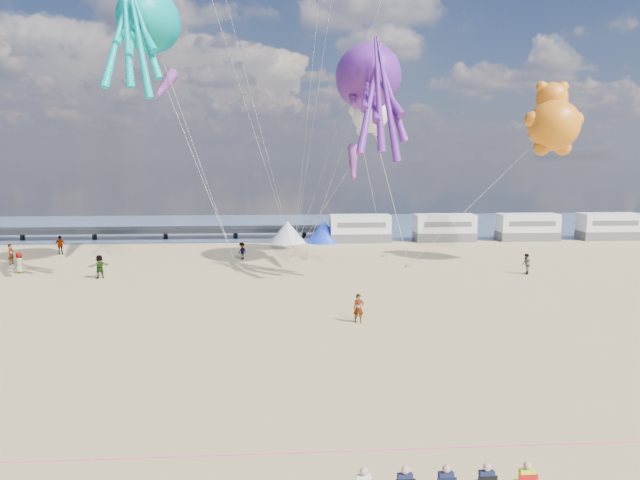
{
  "coord_description": "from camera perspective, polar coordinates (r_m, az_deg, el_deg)",
  "views": [
    {
      "loc": [
        -2.41,
        -21.97,
        9.37
      ],
      "look_at": [
        -0.61,
        6.0,
        5.25
      ],
      "focal_mm": 32.0,
      "sensor_mm": 36.0,
      "label": 1
    }
  ],
  "objects": [
    {
      "name": "beachgoer_1",
      "position": [
        48.55,
        19.91,
        -2.27
      ],
      "size": [
        0.7,
        0.92,
        1.68
      ],
      "primitive_type": "imported",
      "rotation": [
        0.0,
        0.0,
        4.49
      ],
      "color": "#7F6659",
      "rests_on": "ground"
    },
    {
      "name": "beachgoer_0",
      "position": [
        52.11,
        -27.86,
        -2.03
      ],
      "size": [
        0.69,
        0.53,
        1.7
      ],
      "primitive_type": "imported",
      "rotation": [
        0.0,
        0.0,
        2.93
      ],
      "color": "#7F6659",
      "rests_on": "ground"
    },
    {
      "name": "kite_teddy_orange",
      "position": [
        51.9,
        22.32,
        10.57
      ],
      "size": [
        6.5,
        6.32,
        7.23
      ],
      "primitive_type": null,
      "rotation": [
        0.0,
        0.0,
        -0.36
      ],
      "color": "orange"
    },
    {
      "name": "beachgoer_4",
      "position": [
        47.37,
        -21.18,
        -2.49
      ],
      "size": [
        1.1,
        1.05,
        1.84
      ],
      "primitive_type": "imported",
      "rotation": [
        0.0,
        0.0,
        3.87
      ],
      "color": "#7F6659",
      "rests_on": "ground"
    },
    {
      "name": "tent_white",
      "position": [
        62.51,
        -3.28,
        0.84
      ],
      "size": [
        4.0,
        4.0,
        2.4
      ],
      "primitive_type": "cone",
      "color": "white",
      "rests_on": "ground"
    },
    {
      "name": "windsock_mid",
      "position": [
        46.27,
        3.21,
        14.36
      ],
      "size": [
        1.32,
        5.77,
        5.72
      ],
      "primitive_type": null,
      "rotation": [
        0.0,
        0.0,
        -0.06
      ],
      "color": "red"
    },
    {
      "name": "beachgoer_2",
      "position": [
        52.73,
        -7.82,
        -1.09
      ],
      "size": [
        0.94,
        0.97,
        1.57
      ],
      "primitive_type": "imported",
      "rotation": [
        0.0,
        0.0,
        4.05
      ],
      "color": "#7F6659",
      "rests_on": "ground"
    },
    {
      "name": "sandbag_e",
      "position": [
        53.55,
        -2.64,
        -1.61
      ],
      "size": [
        0.5,
        0.35,
        0.22
      ],
      "primitive_type": "cube",
      "color": "gray",
      "rests_on": "ground"
    },
    {
      "name": "ground",
      "position": [
        24.01,
        2.45,
        -14.62
      ],
      "size": [
        120.0,
        120.0,
        0.0
      ],
      "primitive_type": "plane",
      "color": "tan",
      "rests_on": "ground"
    },
    {
      "name": "windsock_left",
      "position": [
        52.13,
        -15.23,
        14.75
      ],
      "size": [
        1.19,
        7.75,
        7.74
      ],
      "primitive_type": null,
      "rotation": [
        0.0,
        0.0,
        0.01
      ],
      "color": "red"
    },
    {
      "name": "tent_blue",
      "position": [
        62.66,
        0.38,
        0.87
      ],
      "size": [
        4.0,
        4.0,
        2.4
      ],
      "primitive_type": "cone",
      "color": "#1933CC",
      "rests_on": "ground"
    },
    {
      "name": "kite_panda",
      "position": [
        52.9,
        5.02,
        12.4
      ],
      "size": [
        4.6,
        4.41,
        5.66
      ],
      "primitive_type": null,
      "rotation": [
        0.0,
        0.0,
        0.17
      ],
      "color": "white"
    },
    {
      "name": "beachgoer_5",
      "position": [
        56.66,
        -28.51,
        -1.25
      ],
      "size": [
        0.67,
        1.73,
        1.82
      ],
      "primitive_type": "imported",
      "rotation": [
        0.0,
        0.0,
        1.49
      ],
      "color": "#7F6659",
      "rests_on": "ground"
    },
    {
      "name": "standing_person",
      "position": [
        32.59,
        3.88,
        -6.85
      ],
      "size": [
        0.63,
        0.44,
        1.66
      ],
      "primitive_type": "imported",
      "rotation": [
        0.0,
        0.0,
        -0.08
      ],
      "color": "tan",
      "rests_on": "ground"
    },
    {
      "name": "sandbag_d",
      "position": [
        53.98,
        6.5,
        -1.57
      ],
      "size": [
        0.5,
        0.35,
        0.22
      ],
      "primitive_type": "cube",
      "color": "gray",
      "rests_on": "ground"
    },
    {
      "name": "sandbag_c",
      "position": [
        49.23,
        8.92,
        -2.58
      ],
      "size": [
        0.5,
        0.35,
        0.22
      ],
      "primitive_type": "cube",
      "color": "gray",
      "rests_on": "ground"
    },
    {
      "name": "water",
      "position": [
        77.57,
        -1.88,
        1.43
      ],
      "size": [
        120.0,
        120.0,
        0.0
      ],
      "primitive_type": "plane",
      "color": "#3E5576",
      "rests_on": "ground"
    },
    {
      "name": "beachgoer_3",
      "position": [
        60.23,
        -24.52,
        -0.47
      ],
      "size": [
        1.24,
        0.79,
        1.83
      ],
      "primitive_type": "imported",
      "rotation": [
        0.0,
        0.0,
        3.24
      ],
      "color": "#7F6659",
      "rests_on": "ground"
    },
    {
      "name": "motorhome_1",
      "position": [
        64.99,
        12.34,
        1.21
      ],
      "size": [
        6.6,
        2.5,
        3.0
      ],
      "primitive_type": "cube",
      "color": "silver",
      "rests_on": "ground"
    },
    {
      "name": "windsock_right",
      "position": [
        46.56,
        3.34,
        7.71
      ],
      "size": [
        1.44,
        5.22,
        5.16
      ],
      "primitive_type": null,
      "rotation": [
        0.0,
        0.0,
        -0.11
      ],
      "color": "red"
    },
    {
      "name": "sandbag_a",
      "position": [
        50.5,
        -8.46,
        -2.3
      ],
      "size": [
        0.5,
        0.35,
        0.22
      ],
      "primitive_type": "cube",
      "color": "gray",
      "rests_on": "ground"
    },
    {
      "name": "sandbag_b",
      "position": [
        52.15,
        -1.57,
        -1.87
      ],
      "size": [
        0.5,
        0.35,
        0.22
      ],
      "primitive_type": "cube",
      "color": "gray",
      "rests_on": "ground"
    },
    {
      "name": "motorhome_0",
      "position": [
        63.03,
        4.01,
        1.17
      ],
      "size": [
        6.6,
        2.5,
        3.0
      ],
      "primitive_type": "cube",
      "color": "silver",
      "rests_on": "ground"
    },
    {
      "name": "kite_octopus_purple",
      "position": [
        47.72,
        4.82,
        15.95
      ],
      "size": [
        6.33,
        10.98,
        11.8
      ],
      "primitive_type": null,
      "rotation": [
        0.0,
        0.0,
        0.19
      ],
      "color": "#5E1F8B"
    },
    {
      "name": "kite_octopus_teal",
      "position": [
        48.37,
        -16.73,
        20.24
      ],
      "size": [
        7.28,
        10.63,
        11.18
      ],
      "primitive_type": null,
      "rotation": [
        0.0,
        0.0,
        0.35
      ],
      "color": "#00A39D"
    },
    {
      "name": "rope_line",
      "position": [
        19.52,
        4.11,
        -20.27
      ],
      "size": [
        34.0,
        0.03,
        0.03
      ],
      "primitive_type": "cylinder",
      "rotation": [
        0.0,
        1.57,
        0.0
      ],
      "color": "#F2338C",
      "rests_on": "ground"
    },
    {
      "name": "motorhome_3",
      "position": [
        72.56,
        26.92,
        1.22
      ],
      "size": [
        6.6,
        2.5,
        3.0
      ],
      "primitive_type": "cube",
      "color": "silver",
      "rests_on": "ground"
    },
    {
      "name": "pier",
      "position": [
        71.25,
        -24.71,
        0.84
      ],
      "size": [
        60.0,
        3.0,
        0.5
      ],
      "primitive_type": "cube",
      "color": "black",
      "rests_on": "ground"
    },
    {
      "name": "motorhome_2",
      "position": [
        68.22,
        20.04,
        1.23
      ],
      "size": [
        6.6,
        2.5,
        3.0
      ],
      "primitive_type": "cube",
      "color": "silver",
      "rests_on": "ground"
    }
  ]
}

